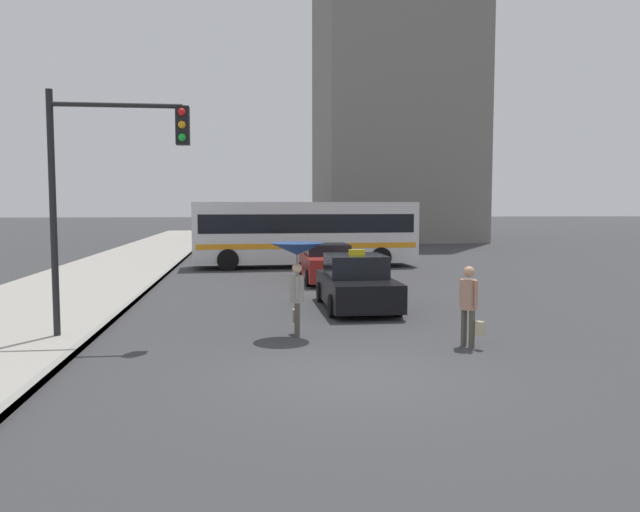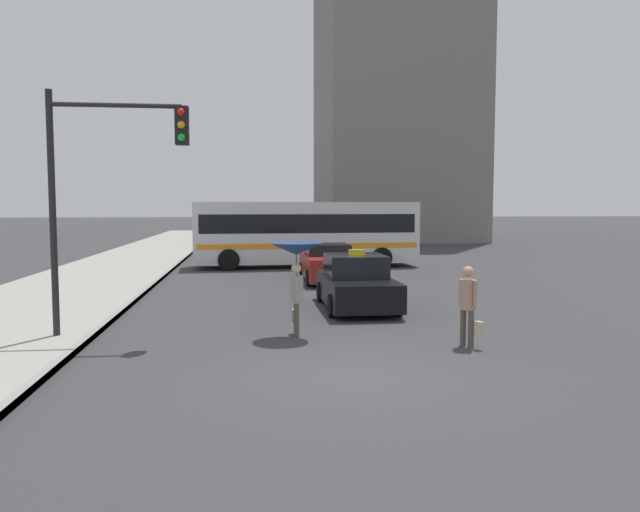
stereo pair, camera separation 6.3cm
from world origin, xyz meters
The scene contains 8 objects.
ground_plane centered at (0.00, 0.00, 0.00)m, with size 300.00×300.00×0.00m, color #38383A.
taxi centered at (1.30, 6.87, 0.68)m, with size 1.91×4.17×1.65m.
sedan_red centered at (1.31, 13.18, 0.67)m, with size 1.91×4.48×1.41m.
city_bus centered at (1.00, 18.89, 1.69)m, with size 10.42×3.07×3.03m.
pedestrian_with_umbrella centered at (-0.65, 3.33, 1.72)m, with size 1.18×1.18×2.06m.
pedestrian_man centered at (2.71, 1.87, 0.95)m, with size 0.47×0.57×1.65m.
traffic_light centered at (-4.57, 3.36, 3.62)m, with size 2.88×0.38×5.24m.
building_tower_near centered at (10.66, 41.97, 17.30)m, with size 12.26×13.28×34.60m.
Camera 1 is at (-1.76, -10.14, 2.86)m, focal length 35.00 mm.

